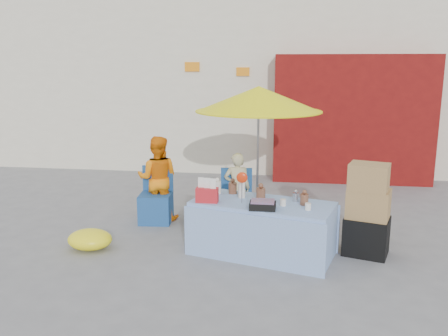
# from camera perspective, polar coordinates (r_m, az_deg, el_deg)

# --- Properties ---
(ground) EXTENTS (80.00, 80.00, 0.00)m
(ground) POSITION_cam_1_polar(r_m,az_deg,el_deg) (6.30, -1.15, -10.08)
(ground) COLOR slate
(ground) RESTS_ON ground
(backdrop) EXTENTS (14.00, 8.00, 7.80)m
(backdrop) POSITION_cam_1_polar(r_m,az_deg,el_deg) (13.29, 6.44, 15.32)
(backdrop) COLOR silver
(backdrop) RESTS_ON ground
(market_table) EXTENTS (1.97, 1.30, 1.10)m
(market_table) POSITION_cam_1_polar(r_m,az_deg,el_deg) (6.15, 4.56, -7.14)
(market_table) COLOR #93BEEC
(market_table) RESTS_ON ground
(chair_left) EXTENTS (0.52, 0.51, 0.85)m
(chair_left) POSITION_cam_1_polar(r_m,az_deg,el_deg) (7.46, -8.18, -4.52)
(chair_left) COLOR #1E4C8D
(chair_left) RESTS_ON ground
(chair_right) EXTENTS (0.52, 0.51, 0.85)m
(chair_right) POSITION_cam_1_polar(r_m,az_deg,el_deg) (7.22, 1.44, -4.97)
(chair_right) COLOR #1E4C8D
(chair_right) RESTS_ON ground
(vendor_orange) EXTENTS (0.68, 0.55, 1.33)m
(vendor_orange) POSITION_cam_1_polar(r_m,az_deg,el_deg) (7.48, -7.98, -1.22)
(vendor_orange) COLOR orange
(vendor_orange) RESTS_ON ground
(vendor_beige) EXTENTS (0.42, 0.29, 1.10)m
(vendor_beige) POSITION_cam_1_polar(r_m,az_deg,el_deg) (7.26, 1.58, -2.43)
(vendor_beige) COLOR #CAC08F
(vendor_beige) RESTS_ON ground
(umbrella) EXTENTS (1.90, 1.90, 2.09)m
(umbrella) POSITION_cam_1_polar(r_m,az_deg,el_deg) (7.16, 4.19, 8.22)
(umbrella) COLOR gray
(umbrella) RESTS_ON ground
(box_stack) EXTENTS (0.65, 0.58, 1.20)m
(box_stack) POSITION_cam_1_polar(r_m,az_deg,el_deg) (6.33, 16.88, -5.21)
(box_stack) COLOR black
(box_stack) RESTS_ON ground
(tarp_bundle) EXTENTS (0.70, 0.61, 0.27)m
(tarp_bundle) POSITION_cam_1_polar(r_m,az_deg,el_deg) (6.60, -15.83, -8.26)
(tarp_bundle) COLOR yellow
(tarp_bundle) RESTS_ON ground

